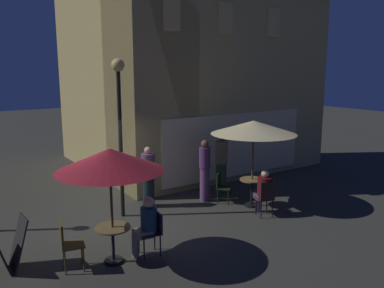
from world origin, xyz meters
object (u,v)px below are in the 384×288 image
at_px(cafe_table_0, 113,237).
at_px(cafe_chair_1, 153,229).
at_px(cafe_chair_2, 266,196).
at_px(cafe_table_1, 252,187).
at_px(patio_umbrella_0, 110,160).
at_px(cafe_chair_3, 222,185).
at_px(patron_standing_3, 148,177).
at_px(menu_sandwich_board, 8,245).
at_px(street_lamp_near_corner, 119,108).
at_px(cafe_chair_0, 67,241).
at_px(patron_standing_4, 205,170).
at_px(patio_umbrella_1, 254,128).
at_px(patron_seated_0, 146,222).
at_px(patron_seated_1, 264,189).
at_px(patron_standing_2, 221,164).

distance_m(cafe_table_0, cafe_chair_1, 0.83).
bearing_deg(cafe_chair_2, cafe_table_1, -0.00).
relative_size(patio_umbrella_0, cafe_chair_2, 2.40).
xyz_separation_m(cafe_chair_2, cafe_chair_3, (-0.25, 1.51, -0.05)).
bearing_deg(patron_standing_3, menu_sandwich_board, -107.01).
bearing_deg(street_lamp_near_corner, cafe_chair_0, -135.06).
xyz_separation_m(street_lamp_near_corner, patron_standing_4, (2.45, -0.21, -1.88)).
distance_m(patio_umbrella_1, cafe_chair_3, 1.88).
xyz_separation_m(cafe_table_0, patio_umbrella_0, (0.00, 0.00, 1.54)).
distance_m(cafe_chair_1, patron_seated_0, 0.21).
bearing_deg(cafe_chair_2, street_lamp_near_corner, 72.71).
height_order(patio_umbrella_1, cafe_chair_1, patio_umbrella_1).
bearing_deg(patron_standing_4, patron_seated_1, -63.78).
bearing_deg(cafe_table_1, patron_seated_1, -107.81).
bearing_deg(cafe_table_0, menu_sandwich_board, 155.78).
distance_m(patron_standing_2, patron_standing_3, 2.40).
xyz_separation_m(patron_standing_3, patron_standing_4, (1.55, -0.47, 0.07)).
height_order(cafe_chair_3, patron_seated_0, patron_seated_0).
bearing_deg(patio_umbrella_1, cafe_table_1, 0.00).
xyz_separation_m(patron_seated_1, patron_standing_2, (0.24, 2.07, 0.21)).
bearing_deg(patron_standing_3, cafe_chair_1, -66.36).
xyz_separation_m(cafe_chair_0, patron_standing_3, (2.91, 2.27, 0.25)).
relative_size(cafe_chair_0, patron_standing_2, 0.54).
xyz_separation_m(patio_umbrella_0, patron_standing_2, (4.47, 2.28, -1.16)).
bearing_deg(cafe_chair_3, cafe_table_0, -104.19).
bearing_deg(menu_sandwich_board, cafe_chair_3, 5.59).
height_order(patron_standing_2, patron_standing_4, patron_standing_2).
height_order(cafe_table_1, cafe_chair_3, cafe_chair_3).
bearing_deg(cafe_chair_1, patio_umbrella_1, -155.53).
bearing_deg(cafe_chair_1, cafe_chair_0, -1.48).
relative_size(patio_umbrella_0, patio_umbrella_1, 0.96).
xyz_separation_m(street_lamp_near_corner, cafe_chair_2, (3.00, -2.11, -2.22)).
bearing_deg(cafe_chair_0, cafe_chair_2, 10.66).
relative_size(patio_umbrella_1, patron_standing_4, 1.34).
xyz_separation_m(cafe_table_1, patron_seated_1, (-0.22, -0.68, 0.16)).
bearing_deg(street_lamp_near_corner, menu_sandwich_board, -154.60).
distance_m(cafe_chair_2, patron_standing_4, 2.01).
height_order(patio_umbrella_1, cafe_chair_3, patio_umbrella_1).
relative_size(cafe_table_1, patron_standing_2, 0.43).
bearing_deg(patron_standing_2, patio_umbrella_1, 115.77).
relative_size(street_lamp_near_corner, cafe_table_0, 5.45).
relative_size(patio_umbrella_0, patron_standing_3, 1.36).
distance_m(cafe_chair_3, patron_seated_0, 3.68).
bearing_deg(cafe_chair_1, cafe_chair_2, -167.72).
relative_size(patron_seated_0, patron_standing_4, 0.70).
height_order(menu_sandwich_board, patron_standing_4, patron_standing_4).
relative_size(street_lamp_near_corner, cafe_chair_0, 4.13).
bearing_deg(cafe_chair_3, street_lamp_near_corner, -138.34).
height_order(street_lamp_near_corner, patron_seated_0, street_lamp_near_corner).
relative_size(cafe_chair_2, patron_standing_3, 0.57).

